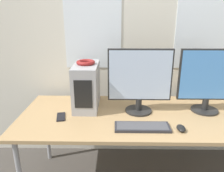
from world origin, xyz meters
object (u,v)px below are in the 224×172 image
object	(u,v)px
keyboard	(142,127)
monitor_main	(140,80)
monitor_right_near	(209,80)
headphones	(86,62)
pc_tower	(87,86)
mouse	(181,128)
cell_phone	(61,117)

from	to	relation	value
keyboard	monitor_main	bearing A→B (deg)	89.79
monitor_right_near	keyboard	bearing A→B (deg)	-151.78
headphones	pc_tower	bearing A→B (deg)	-90.00
pc_tower	monitor_main	size ratio (longest dim) A/B	0.79
mouse	cell_phone	distance (m)	0.96
monitor_main	pc_tower	bearing A→B (deg)	167.16
monitor_right_near	mouse	distance (m)	0.53
monitor_main	mouse	xyz separation A→B (m)	(0.28, -0.32, -0.27)
pc_tower	headphones	world-z (taller)	headphones
pc_tower	headphones	xyz separation A→B (m)	(0.00, 0.00, 0.22)
pc_tower	cell_phone	size ratio (longest dim) A/B	2.67
headphones	cell_phone	world-z (taller)	headphones
pc_tower	mouse	world-z (taller)	pc_tower
headphones	monitor_right_near	size ratio (longest dim) A/B	0.30
headphones	monitor_main	bearing A→B (deg)	-12.94
headphones	keyboard	bearing A→B (deg)	-40.97
monitor_main	monitor_right_near	bearing A→B (deg)	1.82
pc_tower	keyboard	size ratio (longest dim) A/B	1.06
keyboard	cell_phone	xyz separation A→B (m)	(-0.66, 0.17, -0.01)
monitor_main	keyboard	world-z (taller)	monitor_main
headphones	monitor_main	size ratio (longest dim) A/B	0.30
mouse	pc_tower	bearing A→B (deg)	150.22
headphones	monitor_right_near	distance (m)	1.06
mouse	monitor_main	bearing A→B (deg)	131.31
keyboard	cell_phone	distance (m)	0.68
headphones	keyboard	world-z (taller)	headphones
headphones	mouse	size ratio (longest dim) A/B	1.60
monitor_right_near	keyboard	world-z (taller)	monitor_right_near
monitor_main	cell_phone	xyz separation A→B (m)	(-0.66, -0.13, -0.29)
pc_tower	monitor_main	bearing A→B (deg)	-12.84
mouse	cell_phone	bearing A→B (deg)	168.36
keyboard	monitor_right_near	bearing A→B (deg)	28.22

